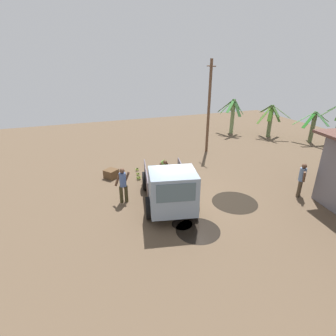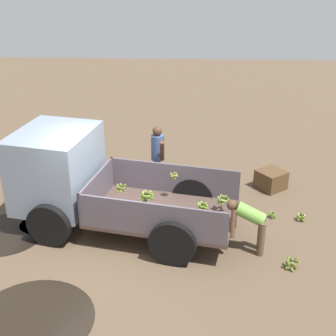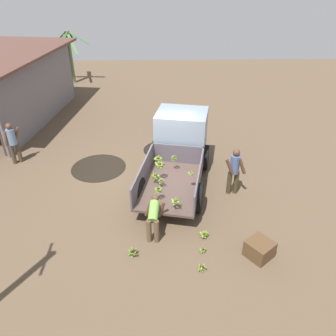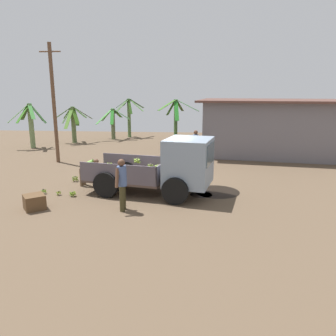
{
  "view_description": "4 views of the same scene",
  "coord_description": "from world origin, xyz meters",
  "px_view_note": "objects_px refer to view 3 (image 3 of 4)",
  "views": [
    {
      "loc": [
        9.78,
        -4.11,
        6.13
      ],
      "look_at": [
        -0.96,
        -0.24,
        1.32
      ],
      "focal_mm": 28.0,
      "sensor_mm": 36.0,
      "label": 1
    },
    {
      "loc": [
        -1.56,
        8.11,
        5.52
      ],
      "look_at": [
        -1.17,
        -0.29,
        1.59
      ],
      "focal_mm": 50.0,
      "sensor_mm": 36.0,
      "label": 2
    },
    {
      "loc": [
        -9.81,
        -0.01,
        6.55
      ],
      "look_at": [
        -0.74,
        -0.28,
        0.98
      ],
      "focal_mm": 35.0,
      "sensor_mm": 36.0,
      "label": 3
    },
    {
      "loc": [
        1.51,
        -12.22,
        3.74
      ],
      "look_at": [
        0.54,
        -1.23,
        1.14
      ],
      "focal_mm": 35.0,
      "sensor_mm": 36.0,
      "label": 4
    }
  ],
  "objects_px": {
    "banana_bunch_on_ground_2": "(133,252)",
    "banana_bunch_on_ground_3": "(203,249)",
    "cargo_truck": "(180,143)",
    "banana_bunch_on_ground_1": "(202,267)",
    "person_foreground_visitor": "(234,170)",
    "wooden_crate_0": "(259,249)",
    "banana_bunch_on_ground_0": "(204,234)",
    "person_bystander_near_shed": "(13,141)",
    "person_worker_loading": "(154,216)"
  },
  "relations": [
    {
      "from": "person_foreground_visitor",
      "to": "banana_bunch_on_ground_3",
      "type": "bearing_deg",
      "value": -28.54
    },
    {
      "from": "banana_bunch_on_ground_1",
      "to": "person_foreground_visitor",
      "type": "bearing_deg",
      "value": -23.13
    },
    {
      "from": "wooden_crate_0",
      "to": "banana_bunch_on_ground_1",
      "type": "bearing_deg",
      "value": 105.91
    },
    {
      "from": "wooden_crate_0",
      "to": "banana_bunch_on_ground_3",
      "type": "bearing_deg",
      "value": 83.43
    },
    {
      "from": "person_foreground_visitor",
      "to": "banana_bunch_on_ground_2",
      "type": "xyz_separation_m",
      "value": [
        -2.75,
        3.18,
        -0.79
      ]
    },
    {
      "from": "person_foreground_visitor",
      "to": "banana_bunch_on_ground_0",
      "type": "bearing_deg",
      "value": -32.27
    },
    {
      "from": "banana_bunch_on_ground_2",
      "to": "person_foreground_visitor",
      "type": "bearing_deg",
      "value": -49.12
    },
    {
      "from": "person_worker_loading",
      "to": "banana_bunch_on_ground_1",
      "type": "relative_size",
      "value": 5.25
    },
    {
      "from": "banana_bunch_on_ground_1",
      "to": "wooden_crate_0",
      "type": "height_order",
      "value": "wooden_crate_0"
    },
    {
      "from": "cargo_truck",
      "to": "banana_bunch_on_ground_1",
      "type": "relative_size",
      "value": 22.77
    },
    {
      "from": "cargo_truck",
      "to": "banana_bunch_on_ground_2",
      "type": "height_order",
      "value": "cargo_truck"
    },
    {
      "from": "person_worker_loading",
      "to": "banana_bunch_on_ground_2",
      "type": "relative_size",
      "value": 4.1
    },
    {
      "from": "person_worker_loading",
      "to": "wooden_crate_0",
      "type": "distance_m",
      "value": 2.94
    },
    {
      "from": "person_worker_loading",
      "to": "person_bystander_near_shed",
      "type": "bearing_deg",
      "value": 58.76
    },
    {
      "from": "banana_bunch_on_ground_1",
      "to": "banana_bunch_on_ground_3",
      "type": "height_order",
      "value": "banana_bunch_on_ground_1"
    },
    {
      "from": "person_worker_loading",
      "to": "wooden_crate_0",
      "type": "bearing_deg",
      "value": -100.21
    },
    {
      "from": "banana_bunch_on_ground_0",
      "to": "banana_bunch_on_ground_1",
      "type": "xyz_separation_m",
      "value": [
        -1.19,
        0.2,
        -0.0
      ]
    },
    {
      "from": "person_foreground_visitor",
      "to": "wooden_crate_0",
      "type": "height_order",
      "value": "person_foreground_visitor"
    },
    {
      "from": "person_foreground_visitor",
      "to": "banana_bunch_on_ground_1",
      "type": "height_order",
      "value": "person_foreground_visitor"
    },
    {
      "from": "person_bystander_near_shed",
      "to": "banana_bunch_on_ground_2",
      "type": "distance_m",
      "value": 7.01
    },
    {
      "from": "cargo_truck",
      "to": "banana_bunch_on_ground_1",
      "type": "xyz_separation_m",
      "value": [
        -4.93,
        -0.28,
        -1.0
      ]
    },
    {
      "from": "banana_bunch_on_ground_0",
      "to": "banana_bunch_on_ground_2",
      "type": "distance_m",
      "value": 2.07
    },
    {
      "from": "cargo_truck",
      "to": "banana_bunch_on_ground_0",
      "type": "relative_size",
      "value": 18.27
    },
    {
      "from": "person_foreground_visitor",
      "to": "person_bystander_near_shed",
      "type": "xyz_separation_m",
      "value": [
        2.28,
        8.0,
        -0.01
      ]
    },
    {
      "from": "person_bystander_near_shed",
      "to": "banana_bunch_on_ground_1",
      "type": "distance_m",
      "value": 8.68
    },
    {
      "from": "banana_bunch_on_ground_1",
      "to": "banana_bunch_on_ground_0",
      "type": "bearing_deg",
      "value": -9.66
    },
    {
      "from": "person_foreground_visitor",
      "to": "wooden_crate_0",
      "type": "distance_m",
      "value": 2.94
    },
    {
      "from": "banana_bunch_on_ground_0",
      "to": "person_worker_loading",
      "type": "bearing_deg",
      "value": 84.96
    },
    {
      "from": "cargo_truck",
      "to": "banana_bunch_on_ground_3",
      "type": "xyz_separation_m",
      "value": [
        -4.31,
        -0.38,
        -1.01
      ]
    },
    {
      "from": "banana_bunch_on_ground_2",
      "to": "banana_bunch_on_ground_3",
      "type": "distance_m",
      "value": 1.87
    },
    {
      "from": "person_foreground_visitor",
      "to": "banana_bunch_on_ground_1",
      "type": "distance_m",
      "value": 3.69
    },
    {
      "from": "cargo_truck",
      "to": "banana_bunch_on_ground_3",
      "type": "bearing_deg",
      "value": -163.16
    },
    {
      "from": "cargo_truck",
      "to": "person_bystander_near_shed",
      "type": "height_order",
      "value": "cargo_truck"
    },
    {
      "from": "banana_bunch_on_ground_1",
      "to": "banana_bunch_on_ground_2",
      "type": "xyz_separation_m",
      "value": [
        0.55,
        1.77,
        0.03
      ]
    },
    {
      "from": "person_worker_loading",
      "to": "banana_bunch_on_ground_3",
      "type": "distance_m",
      "value": 1.6
    },
    {
      "from": "person_foreground_visitor",
      "to": "banana_bunch_on_ground_3",
      "type": "relative_size",
      "value": 8.28
    },
    {
      "from": "person_bystander_near_shed",
      "to": "banana_bunch_on_ground_3",
      "type": "distance_m",
      "value": 8.37
    },
    {
      "from": "banana_bunch_on_ground_0",
      "to": "banana_bunch_on_ground_2",
      "type": "relative_size",
      "value": 0.97
    },
    {
      "from": "wooden_crate_0",
      "to": "banana_bunch_on_ground_0",
      "type": "bearing_deg",
      "value": 61.34
    },
    {
      "from": "person_foreground_visitor",
      "to": "banana_bunch_on_ground_1",
      "type": "bearing_deg",
      "value": -25.62
    },
    {
      "from": "person_worker_loading",
      "to": "wooden_crate_0",
      "type": "relative_size",
      "value": 1.81
    },
    {
      "from": "banana_bunch_on_ground_1",
      "to": "banana_bunch_on_ground_2",
      "type": "relative_size",
      "value": 0.78
    },
    {
      "from": "person_bystander_near_shed",
      "to": "wooden_crate_0",
      "type": "xyz_separation_m",
      "value": [
        -5.14,
        -8.16,
        -0.68
      ]
    },
    {
      "from": "banana_bunch_on_ground_1",
      "to": "banana_bunch_on_ground_3",
      "type": "xyz_separation_m",
      "value": [
        0.62,
        -0.1,
        -0.02
      ]
    },
    {
      "from": "cargo_truck",
      "to": "banana_bunch_on_ground_3",
      "type": "relative_size",
      "value": 24.09
    },
    {
      "from": "banana_bunch_on_ground_2",
      "to": "wooden_crate_0",
      "type": "bearing_deg",
      "value": -91.77
    },
    {
      "from": "person_worker_loading",
      "to": "banana_bunch_on_ground_1",
      "type": "height_order",
      "value": "person_worker_loading"
    },
    {
      "from": "cargo_truck",
      "to": "wooden_crate_0",
      "type": "xyz_separation_m",
      "value": [
        -4.48,
        -1.85,
        -0.87
      ]
    },
    {
      "from": "banana_bunch_on_ground_0",
      "to": "wooden_crate_0",
      "type": "distance_m",
      "value": 1.56
    },
    {
      "from": "banana_bunch_on_ground_2",
      "to": "banana_bunch_on_ground_0",
      "type": "bearing_deg",
      "value": -71.95
    }
  ]
}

